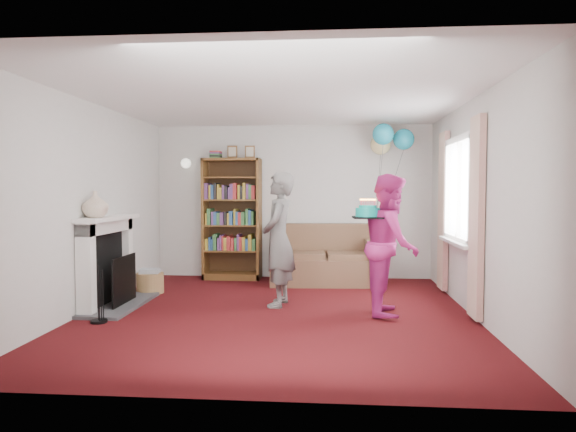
# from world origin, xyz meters

# --- Properties ---
(ground) EXTENTS (5.00, 5.00, 0.00)m
(ground) POSITION_xyz_m (0.00, 0.00, 0.00)
(ground) COLOR #380908
(ground) RESTS_ON ground
(wall_back) EXTENTS (4.50, 0.02, 2.50)m
(wall_back) POSITION_xyz_m (0.00, 2.51, 1.25)
(wall_back) COLOR silver
(wall_back) RESTS_ON ground
(wall_left) EXTENTS (0.02, 5.00, 2.50)m
(wall_left) POSITION_xyz_m (-2.26, 0.00, 1.25)
(wall_left) COLOR silver
(wall_left) RESTS_ON ground
(wall_right) EXTENTS (0.02, 5.00, 2.50)m
(wall_right) POSITION_xyz_m (2.26, 0.00, 1.25)
(wall_right) COLOR silver
(wall_right) RESTS_ON ground
(ceiling) EXTENTS (4.50, 5.00, 0.01)m
(ceiling) POSITION_xyz_m (0.00, 0.00, 2.50)
(ceiling) COLOR white
(ceiling) RESTS_ON wall_back
(fireplace) EXTENTS (0.55, 1.80, 1.12)m
(fireplace) POSITION_xyz_m (-2.09, 0.19, 0.51)
(fireplace) COLOR #3F3F42
(fireplace) RESTS_ON ground
(window_bay) EXTENTS (0.14, 2.02, 2.20)m
(window_bay) POSITION_xyz_m (2.21, 0.60, 1.20)
(window_bay) COLOR white
(window_bay) RESTS_ON ground
(wall_sconce) EXTENTS (0.16, 0.23, 0.16)m
(wall_sconce) POSITION_xyz_m (-1.75, 2.36, 1.88)
(wall_sconce) COLOR gold
(wall_sconce) RESTS_ON ground
(bookcase) EXTENTS (0.92, 0.42, 2.16)m
(bookcase) POSITION_xyz_m (-0.97, 2.30, 0.96)
(bookcase) COLOR #472B14
(bookcase) RESTS_ON ground
(sofa) EXTENTS (1.70, 0.90, 0.90)m
(sofa) POSITION_xyz_m (0.56, 2.07, 0.34)
(sofa) COLOR brown
(sofa) RESTS_ON ground
(wicker_basket) EXTENTS (0.38, 0.38, 0.34)m
(wicker_basket) POSITION_xyz_m (-1.90, 1.03, 0.15)
(wicker_basket) COLOR #8D6341
(wicker_basket) RESTS_ON ground
(person_striped) EXTENTS (0.45, 0.64, 1.67)m
(person_striped) POSITION_xyz_m (-0.02, 0.40, 0.83)
(person_striped) COLOR black
(person_striped) RESTS_ON ground
(person_magenta) EXTENTS (0.70, 0.85, 1.63)m
(person_magenta) POSITION_xyz_m (1.32, 0.08, 0.82)
(person_magenta) COLOR #B72475
(person_magenta) RESTS_ON ground
(birthday_cake) EXTENTS (0.33, 0.33, 0.22)m
(birthday_cake) POSITION_xyz_m (1.05, 0.00, 1.19)
(birthday_cake) COLOR black
(birthday_cake) RESTS_ON ground
(balloons) EXTENTS (0.65, 0.70, 1.78)m
(balloons) POSITION_xyz_m (1.51, 2.09, 2.22)
(balloons) COLOR #3F3F3F
(balloons) RESTS_ON ground
(mantel_vase) EXTENTS (0.31, 0.31, 0.31)m
(mantel_vase) POSITION_xyz_m (-2.12, -0.15, 1.28)
(mantel_vase) COLOR beige
(mantel_vase) RESTS_ON fireplace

